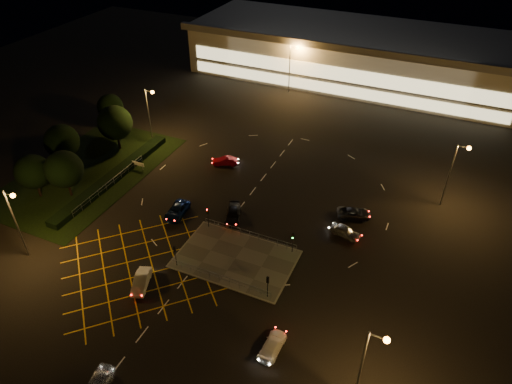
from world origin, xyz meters
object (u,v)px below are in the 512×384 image
at_px(signal_ne, 293,238).
at_px(signal_se, 268,283).
at_px(signal_sw, 175,252).
at_px(car_east_grey, 354,213).
at_px(car_queue_white, 141,281).
at_px(car_left_blue, 177,211).
at_px(car_right_silver, 345,231).
at_px(car_circ_red, 225,161).
at_px(car_approach_white, 273,345).
at_px(signal_nw, 208,214).
at_px(car_far_dkgrey, 233,215).

bearing_deg(signal_ne, signal_se, -90.00).
bearing_deg(signal_sw, car_east_grey, -133.58).
xyz_separation_m(car_queue_white, car_left_blue, (-3.29, 12.94, -0.02)).
height_order(car_right_silver, car_circ_red, car_right_silver).
bearing_deg(car_left_blue, car_approach_white, -42.65).
relative_size(signal_se, car_circ_red, 0.80).
height_order(signal_sw, car_east_grey, signal_sw).
height_order(signal_ne, car_east_grey, signal_ne).
xyz_separation_m(signal_nw, car_right_silver, (17.22, 5.92, -1.67)).
bearing_deg(signal_nw, car_east_grey, 30.50).
xyz_separation_m(car_left_blue, car_right_silver, (22.53, 5.33, 0.01)).
relative_size(signal_se, car_left_blue, 0.64).
bearing_deg(car_queue_white, car_right_silver, 22.87).
bearing_deg(signal_nw, car_right_silver, 18.97).
distance_m(signal_se, car_approach_white, 7.05).
relative_size(signal_nw, car_right_silver, 0.77).
bearing_deg(signal_ne, car_circ_red, 139.01).
xyz_separation_m(car_queue_white, car_far_dkgrey, (4.21, 15.36, -0.01)).
distance_m(signal_ne, car_circ_red, 22.83).
bearing_deg(car_right_silver, signal_se, 172.37).
bearing_deg(car_right_silver, signal_nw, 121.90).
distance_m(car_east_grey, car_approach_white, 24.33).
xyz_separation_m(signal_nw, car_circ_red, (-5.18, 14.93, -1.72)).
relative_size(car_queue_white, car_left_blue, 0.87).
xyz_separation_m(signal_se, car_right_silver, (5.22, 13.90, -1.67)).
bearing_deg(car_far_dkgrey, car_circ_red, 101.24).
relative_size(signal_ne, car_circ_red, 0.80).
relative_size(signal_se, car_right_silver, 0.77).
height_order(signal_se, car_left_blue, signal_se).
height_order(car_queue_white, car_right_silver, car_queue_white).
bearing_deg(car_far_dkgrey, car_left_blue, 177.39).
height_order(car_left_blue, car_circ_red, car_left_blue).
distance_m(signal_se, car_circ_red, 28.70).
bearing_deg(signal_se, signal_nw, -33.65).
xyz_separation_m(signal_sw, signal_ne, (12.00, 7.99, 0.00)).
bearing_deg(car_approach_white, car_right_silver, -94.42).
bearing_deg(signal_sw, car_right_silver, -141.08).
xyz_separation_m(signal_nw, car_queue_white, (-2.02, -12.36, -1.66)).
bearing_deg(signal_ne, signal_sw, -146.35).
bearing_deg(signal_ne, car_right_silver, 48.60).
bearing_deg(signal_nw, signal_ne, 0.00).
relative_size(car_queue_white, car_circ_red, 1.09).
height_order(signal_ne, car_right_silver, signal_ne).
bearing_deg(car_circ_red, car_east_grey, 53.43).
height_order(car_circ_red, car_approach_white, car_circ_red).
relative_size(signal_nw, signal_ne, 1.00).
bearing_deg(signal_nw, car_queue_white, -99.30).
xyz_separation_m(car_queue_white, car_right_silver, (19.24, 18.27, -0.01)).
bearing_deg(car_circ_red, car_right_silver, 43.45).
distance_m(car_circ_red, car_approach_white, 35.40).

